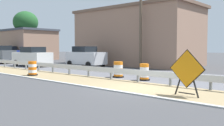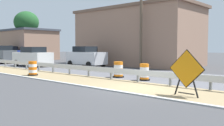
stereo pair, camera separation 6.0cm
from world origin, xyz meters
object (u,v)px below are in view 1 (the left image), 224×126
car_trailing_near_lane (9,54)px  car_trailing_far_lane (2,55)px  traffic_barrel_mid (32,69)px  traffic_barrel_nearest (144,73)px  warning_sign_diamond (187,71)px  utility_pole_near (141,21)px  car_distant_b (32,57)px  car_distant_a (86,57)px  traffic_barrel_close (118,70)px

car_trailing_near_lane → car_trailing_far_lane: car_trailing_far_lane is taller
traffic_barrel_mid → car_trailing_far_lane: bearing=72.8°
traffic_barrel_nearest → warning_sign_diamond: bearing=-125.8°
traffic_barrel_mid → utility_pole_near: utility_pole_near is taller
warning_sign_diamond → utility_pole_near: bearing=-131.9°
car_distant_b → car_distant_a: bearing=-151.5°
traffic_barrel_close → utility_pole_near: utility_pole_near is taller
traffic_barrel_nearest → traffic_barrel_mid: size_ratio=0.99×
traffic_barrel_nearest → car_trailing_far_lane: size_ratio=0.24×
car_distant_a → utility_pole_near: utility_pole_near is taller
warning_sign_diamond → utility_pole_near: utility_pole_near is taller
car_trailing_far_lane → utility_pole_near: 18.05m
traffic_barrel_close → car_trailing_near_lane: size_ratio=0.25×
traffic_barrel_mid → car_trailing_near_lane: 20.32m
warning_sign_diamond → traffic_barrel_nearest: 4.99m
car_trailing_far_lane → traffic_barrel_nearest: bearing=176.1°
utility_pole_near → car_distant_b: bearing=116.5°
car_distant_b → car_trailing_far_lane: bearing=-1.9°
traffic_barrel_close → traffic_barrel_mid: size_ratio=1.03×
car_distant_a → car_distant_b: size_ratio=0.91×
warning_sign_diamond → car_distant_a: car_distant_a is taller
traffic_barrel_mid → utility_pole_near: 10.59m
car_trailing_far_lane → car_distant_a: car_trailing_far_lane is taller
traffic_barrel_nearest → car_trailing_near_lane: size_ratio=0.24×
traffic_barrel_nearest → traffic_barrel_close: size_ratio=0.96×
traffic_barrel_nearest → car_trailing_far_lane: car_trailing_far_lane is taller
traffic_barrel_nearest → traffic_barrel_close: 2.13m
car_trailing_near_lane → warning_sign_diamond: bearing=-12.6°
traffic_barrel_close → car_distant_b: 12.87m
warning_sign_diamond → traffic_barrel_mid: warning_sign_diamond is taller
car_trailing_near_lane → utility_pole_near: 21.75m
traffic_barrel_mid → car_trailing_near_lane: size_ratio=0.24×
car_distant_b → traffic_barrel_close: bearing=172.2°
car_trailing_far_lane → utility_pole_near: bearing=-163.7°
warning_sign_diamond → traffic_barrel_nearest: bearing=-121.0°
traffic_barrel_mid → utility_pole_near: (9.52, -2.52, 3.90)m
traffic_barrel_mid → car_distant_b: car_distant_b is taller
traffic_barrel_close → traffic_barrel_mid: bearing=121.4°
car_trailing_near_lane → traffic_barrel_nearest: bearing=-8.6°
traffic_barrel_mid → utility_pole_near: size_ratio=0.12×
car_trailing_near_lane → car_trailing_far_lane: (-2.98, -4.38, 0.03)m
car_trailing_far_lane → car_distant_a: 12.25m
traffic_barrel_mid → car_distant_b: bearing=59.4°
traffic_barrel_nearest → car_trailing_near_lane: car_trailing_near_lane is taller
warning_sign_diamond → traffic_barrel_mid: (-0.18, 11.35, -0.59)m
traffic_barrel_nearest → car_distant_b: size_ratio=0.21×
traffic_barrel_nearest → car_distant_b: car_distant_b is taller
traffic_barrel_mid → traffic_barrel_nearest: bearing=-67.3°
car_trailing_near_lane → utility_pole_near: (2.04, -21.41, 3.29)m
traffic_barrel_mid → car_distant_b: size_ratio=0.21×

